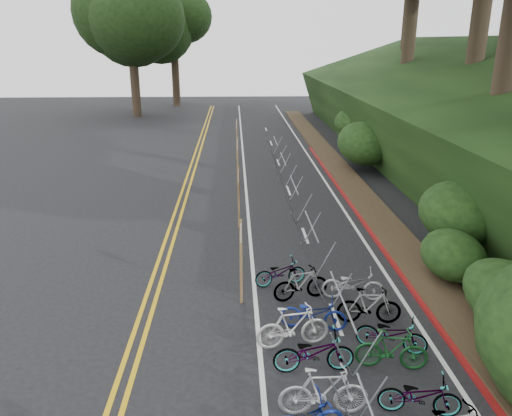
{
  "coord_description": "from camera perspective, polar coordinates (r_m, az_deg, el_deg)",
  "views": [
    {
      "loc": [
        0.47,
        -7.52,
        7.03
      ],
      "look_at": [
        1.21,
        9.5,
        1.3
      ],
      "focal_mm": 35.0,
      "sensor_mm": 36.0,
      "label": 1
    }
  ],
  "objects": [
    {
      "name": "bike_valet",
      "position": [
        11.28,
        11.33,
        -17.28
      ],
      "size": [
        3.37,
        10.94,
        1.09
      ],
      "color": "#9E9EA3",
      "rests_on": "ground"
    },
    {
      "name": "signposts_rest",
      "position": [
        22.23,
        -2.07,
        3.99
      ],
      "size": [
        0.08,
        18.4,
        2.5
      ],
      "color": "brown",
      "rests_on": "ground"
    },
    {
      "name": "embankment",
      "position": [
        29.68,
        22.71,
        8.52
      ],
      "size": [
        14.3,
        48.14,
        9.11
      ],
      "color": "black",
      "rests_on": "ground"
    },
    {
      "name": "red_curb",
      "position": [
        21.38,
        11.83,
        -0.88
      ],
      "size": [
        0.25,
        28.0,
        0.1
      ],
      "primitive_type": "cube",
      "color": "maroon",
      "rests_on": "ground"
    },
    {
      "name": "bike_racks_rest",
      "position": [
        21.57,
        4.36,
        1.9
      ],
      "size": [
        1.14,
        23.0,
        1.17
      ],
      "color": "gray",
      "rests_on": "ground"
    },
    {
      "name": "road_markings",
      "position": [
        18.96,
        -1.81,
        -3.16
      ],
      "size": [
        7.47,
        80.0,
        0.01
      ],
      "color": "gold",
      "rests_on": "ground"
    }
  ]
}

